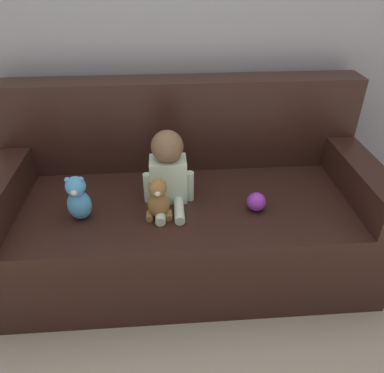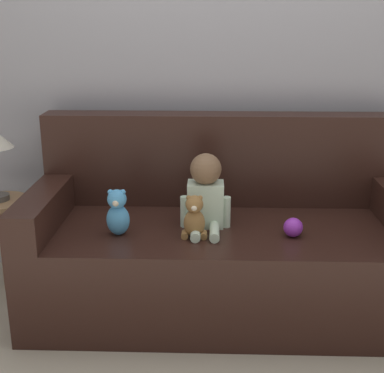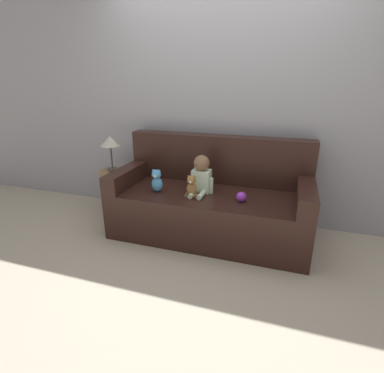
{
  "view_description": "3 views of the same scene",
  "coord_description": "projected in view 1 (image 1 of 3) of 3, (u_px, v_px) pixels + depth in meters",
  "views": [
    {
      "loc": [
        -0.09,
        -1.61,
        1.57
      ],
      "look_at": [
        0.03,
        -0.09,
        0.58
      ],
      "focal_mm": 35.0,
      "sensor_mm": 36.0,
      "label": 1
    },
    {
      "loc": [
        -0.07,
        -2.54,
        1.47
      ],
      "look_at": [
        -0.15,
        -0.01,
        0.67
      ],
      "focal_mm": 50.0,
      "sensor_mm": 36.0,
      "label": 2
    },
    {
      "loc": [
        0.7,
        -2.71,
        1.55
      ],
      "look_at": [
        -0.14,
        -0.14,
        0.56
      ],
      "focal_mm": 28.0,
      "sensor_mm": 36.0,
      "label": 3
    }
  ],
  "objects": [
    {
      "name": "plush_toy_side",
      "position": [
        78.0,
        198.0,
        1.72
      ],
      "size": [
        0.11,
        0.11,
        0.23
      ],
      "color": "#4C9EDB",
      "rests_on": "couch"
    },
    {
      "name": "wall_back",
      "position": [
        178.0,
        6.0,
        1.93
      ],
      "size": [
        8.0,
        0.05,
        2.6
      ],
      "color": "#93939E",
      "rests_on": "ground_plane"
    },
    {
      "name": "couch",
      "position": [
        185.0,
        209.0,
        2.07
      ],
      "size": [
        1.95,
        0.86,
        0.98
      ],
      "color": "black",
      "rests_on": "ground_plane"
    },
    {
      "name": "toy_ball",
      "position": [
        256.0,
        202.0,
        1.81
      ],
      "size": [
        0.09,
        0.09,
        0.09
      ],
      "color": "purple",
      "rests_on": "couch"
    },
    {
      "name": "teddy_bear_brown",
      "position": [
        158.0,
        200.0,
        1.74
      ],
      "size": [
        0.12,
        0.1,
        0.21
      ],
      "color": "olive",
      "rests_on": "couch"
    },
    {
      "name": "ground_plane",
      "position": [
        186.0,
        261.0,
        2.2
      ],
      "size": [
        12.0,
        12.0,
        0.0
      ],
      "primitive_type": "plane",
      "color": "#B7AD99"
    },
    {
      "name": "person_baby",
      "position": [
        168.0,
        170.0,
        1.82
      ],
      "size": [
        0.25,
        0.31,
        0.37
      ],
      "color": "silver",
      "rests_on": "couch"
    }
  ]
}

